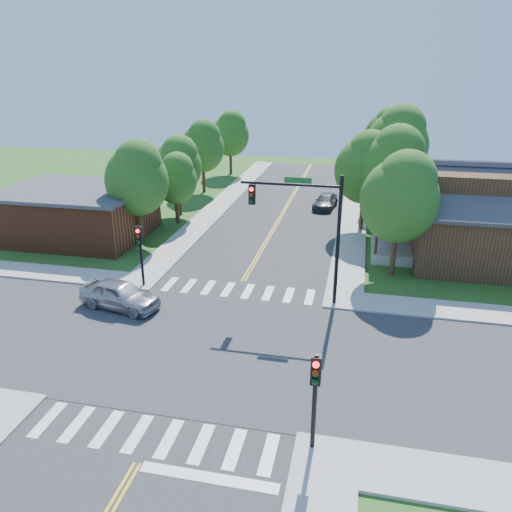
% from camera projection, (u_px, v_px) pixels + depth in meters
% --- Properties ---
extents(ground, '(100.00, 100.00, 0.00)m').
position_uv_depth(ground, '(206.00, 346.00, 23.41)').
color(ground, '#2E531A').
rests_on(ground, ground).
extents(road_ns, '(10.00, 90.00, 0.04)m').
position_uv_depth(road_ns, '(206.00, 346.00, 23.40)').
color(road_ns, '#2D2D30').
rests_on(road_ns, ground).
extents(road_ew, '(90.00, 10.00, 0.04)m').
position_uv_depth(road_ew, '(206.00, 346.00, 23.40)').
color(road_ew, '#2D2D30').
rests_on(road_ew, ground).
extents(intersection_patch, '(10.20, 10.20, 0.06)m').
position_uv_depth(intersection_patch, '(206.00, 346.00, 23.41)').
color(intersection_patch, '#2D2D30').
rests_on(intersection_patch, ground).
extents(sidewalk_ne, '(40.00, 40.00, 0.14)m').
position_uv_depth(sidewalk_ne, '(492.00, 253.00, 34.68)').
color(sidewalk_ne, '#9E9B93').
rests_on(sidewalk_ne, ground).
extents(sidewalk_nw, '(40.00, 40.00, 0.14)m').
position_uv_depth(sidewalk_nw, '(79.00, 224.00, 40.88)').
color(sidewalk_nw, '#9E9B93').
rests_on(sidewalk_nw, ground).
extents(crosswalk_north, '(8.85, 2.00, 0.01)m').
position_uv_depth(crosswalk_north, '(238.00, 290.00, 29.04)').
color(crosswalk_north, white).
rests_on(crosswalk_north, ground).
extents(crosswalk_south, '(8.85, 2.00, 0.01)m').
position_uv_depth(crosswalk_south, '(153.00, 436.00, 17.75)').
color(crosswalk_south, white).
rests_on(crosswalk_south, ground).
extents(centerline, '(0.30, 90.00, 0.01)m').
position_uv_depth(centerline, '(206.00, 346.00, 23.39)').
color(centerline, yellow).
rests_on(centerline, ground).
extents(stop_bar, '(4.60, 0.45, 0.09)m').
position_uv_depth(stop_bar, '(209.00, 479.00, 16.00)').
color(stop_bar, white).
rests_on(stop_bar, ground).
extents(signal_mast_ne, '(5.30, 0.42, 7.20)m').
position_uv_depth(signal_mast_ne, '(307.00, 218.00, 25.96)').
color(signal_mast_ne, black).
rests_on(signal_mast_ne, ground).
extents(signal_pole_se, '(0.34, 0.42, 3.80)m').
position_uv_depth(signal_pole_se, '(315.00, 385.00, 16.22)').
color(signal_pole_se, black).
rests_on(signal_pole_se, ground).
extents(signal_pole_nw, '(0.34, 0.42, 3.80)m').
position_uv_depth(signal_pole_nw, '(140.00, 245.00, 28.61)').
color(signal_pole_nw, black).
rests_on(signal_pole_nw, ground).
extents(house_ne, '(13.05, 8.80, 7.11)m').
position_uv_depth(house_ne, '(494.00, 213.00, 32.19)').
color(house_ne, '#382113').
rests_on(house_ne, ground).
extents(building_nw, '(10.40, 8.40, 3.73)m').
position_uv_depth(building_nw, '(77.00, 212.00, 37.52)').
color(building_nw, brown).
rests_on(building_nw, ground).
extents(tree_e_a, '(4.62, 4.39, 7.86)m').
position_uv_depth(tree_e_a, '(401.00, 195.00, 29.31)').
color(tree_e_a, '#382314').
rests_on(tree_e_a, ground).
extents(tree_e_b, '(4.97, 4.73, 8.46)m').
position_uv_depth(tree_e_b, '(394.00, 164.00, 36.04)').
color(tree_e_b, '#382314').
rests_on(tree_e_b, ground).
extents(tree_e_c, '(5.44, 5.17, 9.24)m').
position_uv_depth(tree_e_c, '(398.00, 141.00, 42.85)').
color(tree_e_c, '#382314').
rests_on(tree_e_c, ground).
extents(tree_e_d, '(4.87, 4.63, 8.28)m').
position_uv_depth(tree_e_d, '(388.00, 134.00, 51.89)').
color(tree_e_d, '#382314').
rests_on(tree_e_d, ground).
extents(tree_w_a, '(4.48, 4.25, 7.61)m').
position_uv_depth(tree_w_a, '(137.00, 176.00, 34.85)').
color(tree_w_a, '#382314').
rests_on(tree_w_a, ground).
extents(tree_w_b, '(4.07, 3.87, 6.92)m').
position_uv_depth(tree_w_b, '(178.00, 163.00, 41.75)').
color(tree_w_b, '#382314').
rests_on(tree_w_b, ground).
extents(tree_w_c, '(4.31, 4.09, 7.32)m').
position_uv_depth(tree_w_c, '(203.00, 145.00, 49.17)').
color(tree_w_c, '#382314').
rests_on(tree_w_c, ground).
extents(tree_w_d, '(4.35, 4.13, 7.39)m').
position_uv_depth(tree_w_d, '(231.00, 132.00, 57.34)').
color(tree_w_d, '#382314').
rests_on(tree_w_d, ground).
extents(tree_house, '(4.63, 4.40, 7.88)m').
position_uv_depth(tree_house, '(367.00, 166.00, 37.43)').
color(tree_house, '#382314').
rests_on(tree_house, ground).
extents(tree_bldg, '(3.48, 3.30, 5.91)m').
position_uv_depth(tree_bldg, '(176.00, 177.00, 39.80)').
color(tree_bldg, '#382314').
rests_on(tree_bldg, ground).
extents(car_silver, '(3.65, 5.24, 1.53)m').
position_uv_depth(car_silver, '(120.00, 295.00, 26.78)').
color(car_silver, '#AAACB1').
rests_on(car_silver, ground).
extents(car_dgrey, '(2.85, 4.70, 1.23)m').
position_uv_depth(car_dgrey, '(325.00, 202.00, 45.14)').
color(car_dgrey, '#313336').
rests_on(car_dgrey, ground).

